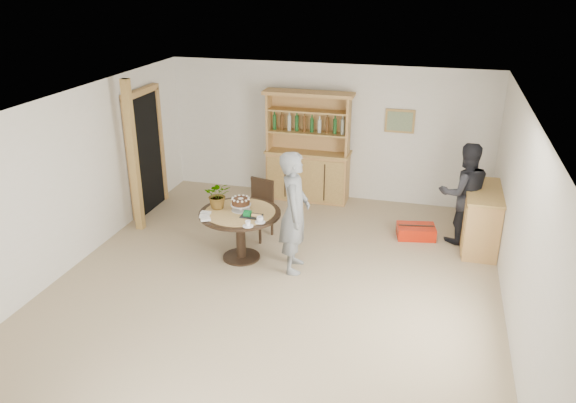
# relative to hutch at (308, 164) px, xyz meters

# --- Properties ---
(ground) EXTENTS (7.00, 7.00, 0.00)m
(ground) POSITION_rel_hutch_xyz_m (0.30, -3.24, -0.69)
(ground) COLOR tan
(ground) RESTS_ON ground
(room_shell) EXTENTS (6.04, 7.04, 2.52)m
(room_shell) POSITION_rel_hutch_xyz_m (0.30, -3.23, 1.05)
(room_shell) COLOR white
(room_shell) RESTS_ON ground
(doorway) EXTENTS (0.13, 1.10, 2.18)m
(doorway) POSITION_rel_hutch_xyz_m (-2.63, -1.24, 0.42)
(doorway) COLOR black
(doorway) RESTS_ON ground
(pine_post) EXTENTS (0.12, 0.12, 2.50)m
(pine_post) POSITION_rel_hutch_xyz_m (-2.40, -2.04, 0.56)
(pine_post) COLOR tan
(pine_post) RESTS_ON ground
(hutch) EXTENTS (1.62, 0.54, 2.04)m
(hutch) POSITION_rel_hutch_xyz_m (0.00, 0.00, 0.00)
(hutch) COLOR tan
(hutch) RESTS_ON ground
(sideboard) EXTENTS (0.54, 1.26, 0.94)m
(sideboard) POSITION_rel_hutch_xyz_m (3.04, -1.24, -0.22)
(sideboard) COLOR tan
(sideboard) RESTS_ON ground
(dining_table) EXTENTS (1.20, 1.20, 0.76)m
(dining_table) POSITION_rel_hutch_xyz_m (-0.41, -2.59, -0.08)
(dining_table) COLOR black
(dining_table) RESTS_ON ground
(dining_chair) EXTENTS (0.51, 0.51, 0.95)m
(dining_chair) POSITION_rel_hutch_xyz_m (-0.39, -1.76, -0.15)
(dining_chair) COLOR black
(dining_chair) RESTS_ON ground
(birthday_cake) EXTENTS (0.30, 0.30, 0.20)m
(birthday_cake) POSITION_rel_hutch_xyz_m (-0.41, -2.54, 0.19)
(birthday_cake) COLOR white
(birthday_cake) RESTS_ON dining_table
(flower_vase) EXTENTS (0.47, 0.44, 0.42)m
(flower_vase) POSITION_rel_hutch_xyz_m (-0.76, -2.54, 0.28)
(flower_vase) COLOR #3F7233
(flower_vase) RESTS_ON dining_table
(gift_tray) EXTENTS (0.30, 0.20, 0.08)m
(gift_tray) POSITION_rel_hutch_xyz_m (-0.20, -2.71, 0.10)
(gift_tray) COLOR black
(gift_tray) RESTS_ON dining_table
(coffee_cup_a) EXTENTS (0.15, 0.15, 0.09)m
(coffee_cup_a) POSITION_rel_hutch_xyz_m (-0.01, -2.87, 0.11)
(coffee_cup_a) COLOR white
(coffee_cup_a) RESTS_ON dining_table
(coffee_cup_b) EXTENTS (0.15, 0.15, 0.08)m
(coffee_cup_b) POSITION_rel_hutch_xyz_m (-0.13, -3.04, 0.11)
(coffee_cup_b) COLOR white
(coffee_cup_b) RESTS_ON dining_table
(napkins) EXTENTS (0.24, 0.33, 0.03)m
(napkins) POSITION_rel_hutch_xyz_m (-0.82, -2.90, 0.09)
(napkins) COLOR white
(napkins) RESTS_ON dining_table
(teen_boy) EXTENTS (0.52, 0.71, 1.77)m
(teen_boy) POSITION_rel_hutch_xyz_m (0.44, -2.69, 0.20)
(teen_boy) COLOR slate
(teen_boy) RESTS_ON ground
(adult_person) EXTENTS (0.94, 0.82, 1.63)m
(adult_person) POSITION_rel_hutch_xyz_m (2.75, -1.13, 0.13)
(adult_person) COLOR black
(adult_person) RESTS_ON ground
(red_suitcase) EXTENTS (0.66, 0.50, 0.21)m
(red_suitcase) POSITION_rel_hutch_xyz_m (2.08, -1.18, -0.59)
(red_suitcase) COLOR red
(red_suitcase) RESTS_ON ground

